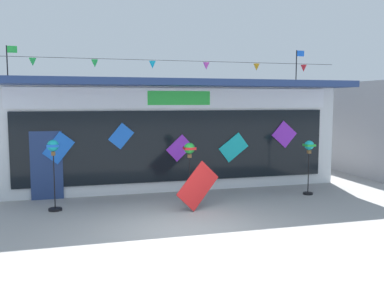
% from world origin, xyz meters
% --- Properties ---
extents(ground_plane, '(80.00, 80.00, 0.00)m').
position_xyz_m(ground_plane, '(0.00, 0.00, 0.00)').
color(ground_plane, '#9E9B99').
extents(kite_shop_building, '(11.38, 5.44, 4.84)m').
position_xyz_m(kite_shop_building, '(0.80, 6.04, 1.78)').
color(kite_shop_building, silver).
rests_on(kite_shop_building, ground_plane).
extents(wind_spinner_far_left, '(0.35, 0.35, 1.86)m').
position_xyz_m(wind_spinner_far_left, '(-2.86, 2.53, 1.38)').
color(wind_spinner_far_left, black).
rests_on(wind_spinner_far_left, ground_plane).
extents(wind_spinner_left, '(0.32, 0.32, 1.70)m').
position_xyz_m(wind_spinner_left, '(0.76, 2.43, 1.33)').
color(wind_spinner_left, black).
rests_on(wind_spinner_left, ground_plane).
extents(wind_spinner_center_left, '(0.30, 0.30, 1.67)m').
position_xyz_m(wind_spinner_center_left, '(4.55, 2.50, 1.27)').
color(wind_spinner_center_left, black).
rests_on(wind_spinner_center_left, ground_plane).
extents(display_kite_on_ground, '(1.27, 0.43, 1.27)m').
position_xyz_m(display_kite_on_ground, '(0.79, 1.68, 0.64)').
color(display_kite_on_ground, red).
rests_on(display_kite_on_ground, ground_plane).
extents(neighbour_building, '(5.08, 7.54, 3.59)m').
position_xyz_m(neighbour_building, '(10.52, 7.01, 1.80)').
color(neighbour_building, '#99999E').
rests_on(neighbour_building, ground_plane).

